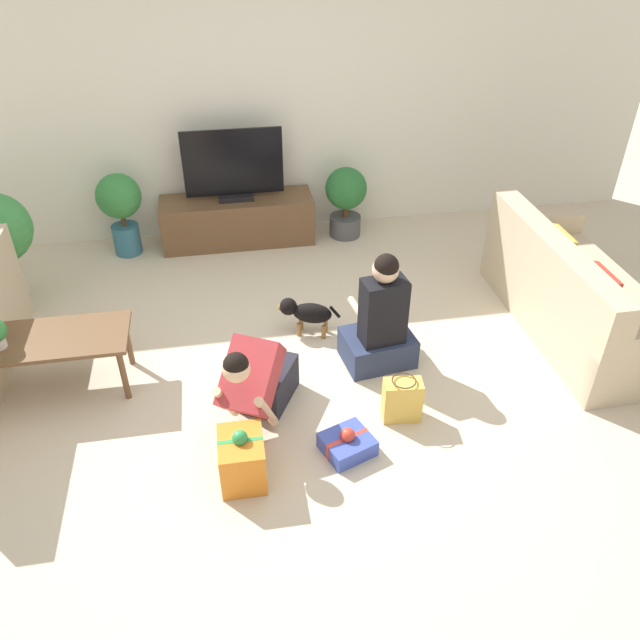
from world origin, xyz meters
name	(u,v)px	position (x,y,z in m)	size (l,w,h in m)	color
ground_plane	(286,384)	(0.00, 0.00, 0.00)	(16.00, 16.00, 0.00)	beige
wall_back	(247,105)	(0.00, 2.63, 1.30)	(8.40, 0.06, 2.60)	white
sofa_right	(574,297)	(2.41, 0.32, 0.30)	(0.86, 1.94, 0.84)	#C6B293
coffee_table	(50,343)	(-1.62, 0.25, 0.40)	(1.08, 0.52, 0.46)	brown
tv_console	(238,220)	(-0.19, 2.33, 0.24)	(1.52, 0.47, 0.47)	brown
tv	(234,169)	(-0.19, 2.33, 0.79)	(0.96, 0.20, 0.70)	black
potted_plant_back_left	(120,205)	(-1.30, 2.28, 0.51)	(0.43, 0.43, 0.82)	#336B84
potted_plant_back_right	(346,197)	(0.92, 2.28, 0.43)	(0.42, 0.42, 0.73)	#4C4C51
person_kneeling	(258,380)	(-0.22, -0.30, 0.32)	(0.63, 0.81, 0.75)	#23232D
person_sitting	(380,325)	(0.74, 0.14, 0.35)	(0.57, 0.53, 0.97)	#283351
dog	(306,312)	(0.25, 0.61, 0.21)	(0.49, 0.26, 0.32)	black
gift_box_a	(347,444)	(0.31, -0.73, 0.07)	(0.38, 0.37, 0.19)	#3D51BC
gift_box_b	(242,459)	(-0.38, -0.84, 0.17)	(0.28, 0.34, 0.40)	orange
gift_bag_a	(402,400)	(0.74, -0.49, 0.16)	(0.27, 0.18, 0.34)	#E5B74C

